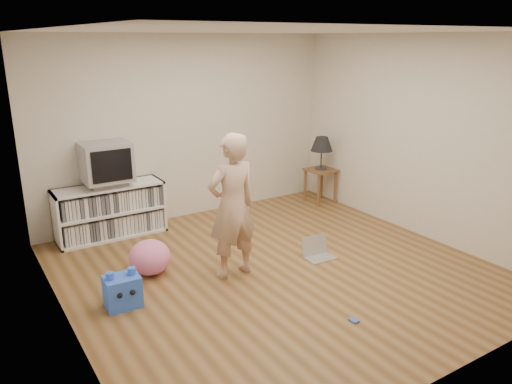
{
  "coord_description": "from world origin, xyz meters",
  "views": [
    {
      "loc": [
        -2.96,
        -4.25,
        2.53
      ],
      "look_at": [
        -0.02,
        0.4,
        0.83
      ],
      "focal_mm": 35.0,
      "sensor_mm": 36.0,
      "label": 1
    }
  ],
  "objects": [
    {
      "name": "table_lamp",
      "position": [
        1.99,
        1.65,
        0.94
      ],
      "size": [
        0.34,
        0.34,
        0.52
      ],
      "color": "#333333",
      "rests_on": "side_table"
    },
    {
      "name": "person",
      "position": [
        -0.47,
        0.17,
        0.8
      ],
      "size": [
        0.6,
        0.41,
        1.61
      ],
      "primitive_type": "imported",
      "rotation": [
        0.0,
        0.0,
        3.19
      ],
      "color": "#CDA58C",
      "rests_on": "ground"
    },
    {
      "name": "crt_tv",
      "position": [
        -1.27,
        2.02,
        1.02
      ],
      "size": [
        0.6,
        0.53,
        0.5
      ],
      "color": "#98989C",
      "rests_on": "dvd_deck"
    },
    {
      "name": "playing_cards",
      "position": [
        -0.0,
        -1.28,
        0.01
      ],
      "size": [
        0.07,
        0.09,
        0.02
      ],
      "primitive_type": "cube",
      "rotation": [
        0.0,
        0.0,
        0.07
      ],
      "color": "#4662BB",
      "rests_on": "ground"
    },
    {
      "name": "ceiling",
      "position": [
        0.0,
        0.0,
        2.6
      ],
      "size": [
        4.5,
        4.5,
        0.01
      ],
      "primitive_type": "cube",
      "color": "white",
      "rests_on": "walls"
    },
    {
      "name": "media_unit",
      "position": [
        -1.27,
        2.04,
        0.35
      ],
      "size": [
        1.4,
        0.45,
        0.7
      ],
      "color": "white",
      "rests_on": "ground"
    },
    {
      "name": "plush_blue",
      "position": [
        -1.73,
        0.15,
        0.16
      ],
      "size": [
        0.35,
        0.3,
        0.39
      ],
      "rotation": [
        0.0,
        0.0,
        -0.04
      ],
      "color": "#2D61FF",
      "rests_on": "ground"
    },
    {
      "name": "plush_pink",
      "position": [
        -1.24,
        0.68,
        0.2
      ],
      "size": [
        0.52,
        0.52,
        0.39
      ],
      "primitive_type": "ellipsoid",
      "rotation": [
        0.0,
        0.0,
        0.13
      ],
      "color": "pink",
      "rests_on": "ground"
    },
    {
      "name": "side_table",
      "position": [
        1.99,
        1.65,
        0.42
      ],
      "size": [
        0.42,
        0.42,
        0.55
      ],
      "color": "brown",
      "rests_on": "ground"
    },
    {
      "name": "ground",
      "position": [
        0.0,
        0.0,
        0.0
      ],
      "size": [
        4.5,
        4.5,
        0.0
      ],
      "primitive_type": "plane",
      "color": "brown",
      "rests_on": "ground"
    },
    {
      "name": "laptop",
      "position": [
        0.63,
        0.03,
        0.07
      ],
      "size": [
        0.37,
        0.3,
        0.24
      ],
      "rotation": [
        0.0,
        0.0,
        -0.05
      ],
      "color": "silver",
      "rests_on": "ground"
    },
    {
      "name": "dvd_deck",
      "position": [
        -1.27,
        2.02,
        0.73
      ],
      "size": [
        0.45,
        0.35,
        0.07
      ],
      "primitive_type": "cube",
      "color": "gray",
      "rests_on": "media_unit"
    },
    {
      "name": "walls",
      "position": [
        0.0,
        0.0,
        1.3
      ],
      "size": [
        4.52,
        4.52,
        2.6
      ],
      "color": "silver",
      "rests_on": "ground"
    }
  ]
}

